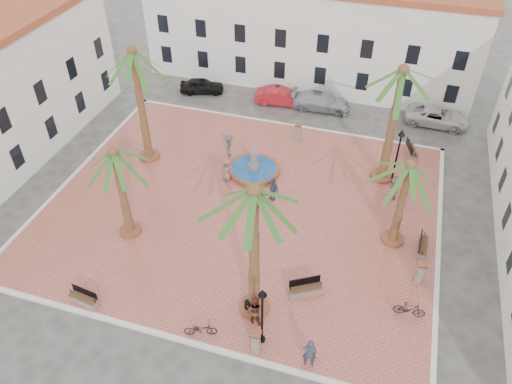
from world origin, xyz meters
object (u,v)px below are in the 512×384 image
at_px(bench_e, 422,247).
at_px(cyclist_a, 310,353).
at_px(car_black, 202,86).
at_px(pedestrian_east, 394,187).
at_px(pedestrian_fountain_b, 273,188).
at_px(bench_s, 84,299).
at_px(bicycle_a, 200,329).
at_px(pedestrian_north, 229,146).
at_px(palm_ne, 401,83).
at_px(car_red, 281,96).
at_px(car_silver, 321,101).
at_px(palm_e, 408,175).
at_px(lamppost_s, 262,307).
at_px(pedestrian_fountain_a, 226,170).
at_px(bollard_se, 256,341).
at_px(bicycle_b, 409,309).
at_px(bench_ne, 411,151).
at_px(cyclist_b, 255,310).
at_px(palm_nw, 134,63).
at_px(fountain, 254,169).
at_px(lamppost_e, 399,147).
at_px(litter_bin, 248,306).
at_px(car_white, 437,117).
at_px(palm_sw, 115,163).
at_px(palm_s, 254,206).
at_px(bench_se, 305,289).
at_px(bollard_n, 298,132).

height_order(bench_e, cyclist_a, cyclist_a).
bearing_deg(car_black, pedestrian_east, -136.19).
bearing_deg(pedestrian_fountain_b, bench_s, -90.85).
height_order(bicycle_a, pedestrian_north, pedestrian_north).
bearing_deg(palm_ne, car_red, 140.04).
relative_size(palm_ne, car_silver, 1.72).
height_order(palm_e, car_silver, palm_e).
distance_m(lamppost_s, pedestrian_fountain_a, 13.86).
distance_m(bollard_se, bicycle_b, 8.57).
relative_size(pedestrian_fountain_a, car_red, 0.37).
height_order(cyclist_a, pedestrian_fountain_a, cyclist_a).
distance_m(bench_e, pedestrian_fountain_a, 14.30).
relative_size(bench_s, bicycle_a, 1.04).
bearing_deg(pedestrian_east, lamppost_s, -33.79).
bearing_deg(bench_ne, cyclist_b, 141.82).
bearing_deg(palm_nw, bench_e, -10.64).
relative_size(cyclist_a, bicycle_a, 1.11).
bearing_deg(bollard_se, fountain, 107.88).
xyz_separation_m(lamppost_e, bicycle_a, (-8.35, -16.17, -2.51)).
bearing_deg(bench_e, litter_bin, 132.57).
relative_size(bench_e, litter_bin, 2.51).
bearing_deg(pedestrian_east, pedestrian_fountain_b, -83.91).
bearing_deg(bench_e, car_white, 0.95).
bearing_deg(pedestrian_fountain_a, palm_ne, 2.88).
bearing_deg(pedestrian_fountain_b, litter_bin, -50.03).
relative_size(bench_s, cyclist_b, 0.95).
height_order(palm_ne, cyclist_a, palm_ne).
distance_m(bench_e, bench_ne, 10.33).
relative_size(palm_sw, pedestrian_east, 3.61).
relative_size(palm_s, pedestrian_east, 4.83).
relative_size(palm_nw, palm_sw, 1.37).
height_order(bench_ne, car_silver, car_silver).
relative_size(bench_ne, bicycle_a, 1.15).
relative_size(bollard_se, car_red, 0.31).
bearing_deg(cyclist_a, bench_e, -127.48).
bearing_deg(cyclist_a, pedestrian_fountain_a, -65.29).
xyz_separation_m(palm_s, bench_se, (2.45, 1.86, -7.27)).
distance_m(palm_nw, cyclist_b, 18.47).
xyz_separation_m(palm_e, bench_s, (-16.00, -10.09, -4.93)).
distance_m(palm_nw, litter_bin, 17.98).
xyz_separation_m(fountain, car_silver, (2.87, 10.73, 0.34)).
height_order(pedestrian_fountain_a, car_white, pedestrian_fountain_a).
bearing_deg(bench_s, car_silver, 79.14).
xyz_separation_m(pedestrian_north, car_red, (1.61, 9.13, -0.33)).
relative_size(bench_se, lamppost_s, 0.48).
bearing_deg(car_white, bench_e, -179.54).
bearing_deg(bench_se, lamppost_s, -142.19).
relative_size(palm_nw, car_silver, 1.74).
distance_m(fountain, bench_e, 13.14).
xyz_separation_m(palm_s, bollard_n, (-1.62, 16.93, -6.82)).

